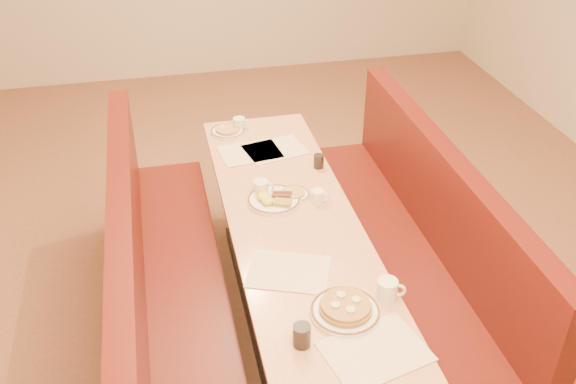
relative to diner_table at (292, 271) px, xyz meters
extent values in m
plane|color=#9E6647|center=(0.00, 0.00, -0.37)|extent=(8.00, 8.00, 0.00)
cube|color=black|center=(0.00, 0.00, -0.34)|extent=(0.55, 1.88, 0.06)
cube|color=black|center=(0.00, 0.00, -0.02)|extent=(0.15, 1.75, 0.71)
cube|color=#E69C6A|center=(0.00, 0.00, 0.36)|extent=(0.70, 2.50, 0.04)
cube|color=#4C3326|center=(-0.68, 0.00, -0.27)|extent=(0.55, 2.50, 0.20)
cube|color=#55110E|center=(-0.68, 0.00, 0.00)|extent=(0.55, 2.50, 0.16)
cube|color=#55110E|center=(-0.89, 0.00, 0.38)|extent=(0.12, 2.50, 0.60)
cube|color=#4C3326|center=(0.68, 0.00, -0.27)|extent=(0.55, 2.50, 0.20)
cube|color=#55110E|center=(0.68, 0.00, 0.00)|extent=(0.55, 2.50, 0.16)
cube|color=#55110E|center=(0.89, 0.00, 0.38)|extent=(0.12, 2.50, 0.60)
cube|color=#F7E7C1|center=(-0.12, -0.44, 0.38)|extent=(0.47, 0.41, 0.00)
cube|color=#F7E7C1|center=(0.12, -1.02, 0.38)|extent=(0.48, 0.41, 0.00)
cube|color=#F7E7C1|center=(-0.10, 0.77, 0.38)|extent=(0.41, 0.33, 0.00)
cube|color=#F7E7C1|center=(0.06, 0.77, 0.38)|extent=(0.43, 0.36, 0.00)
cylinder|color=white|center=(0.06, -0.77, 0.39)|extent=(0.32, 0.32, 0.02)
torus|color=brown|center=(0.06, -0.77, 0.40)|extent=(0.32, 0.32, 0.01)
cylinder|color=#B48F40|center=(0.06, -0.77, 0.41)|extent=(0.24, 0.24, 0.02)
cylinder|color=#B48F40|center=(0.06, -0.77, 0.43)|extent=(0.22, 0.22, 0.02)
cylinder|color=beige|center=(0.12, -0.77, 0.44)|extent=(0.04, 0.04, 0.01)
cylinder|color=beige|center=(0.06, -0.72, 0.44)|extent=(0.04, 0.04, 0.01)
cylinder|color=beige|center=(0.01, -0.78, 0.44)|extent=(0.04, 0.04, 0.01)
cylinder|color=beige|center=(0.07, -0.83, 0.44)|extent=(0.04, 0.04, 0.01)
cylinder|color=white|center=(-0.07, 0.18, 0.39)|extent=(0.31, 0.31, 0.02)
torus|color=brown|center=(-0.07, 0.18, 0.40)|extent=(0.30, 0.30, 0.01)
ellipsoid|color=gold|center=(-0.13, 0.18, 0.42)|extent=(0.08, 0.08, 0.04)
ellipsoid|color=gold|center=(-0.11, 0.14, 0.41)|extent=(0.07, 0.07, 0.04)
ellipsoid|color=gold|center=(-0.12, 0.23, 0.41)|extent=(0.06, 0.06, 0.03)
cylinder|color=brown|center=(-0.02, 0.18, 0.41)|extent=(0.11, 0.05, 0.02)
cylinder|color=brown|center=(-0.01, 0.21, 0.41)|extent=(0.11, 0.05, 0.02)
cube|color=#B38D38|center=(-0.03, 0.12, 0.41)|extent=(0.11, 0.10, 0.02)
cylinder|color=white|center=(0.06, 0.22, 0.38)|extent=(0.19, 0.19, 0.01)
torus|color=brown|center=(0.06, 0.22, 0.39)|extent=(0.19, 0.19, 0.01)
cylinder|color=#D7934C|center=(0.06, 0.22, 0.40)|extent=(0.13, 0.13, 0.01)
ellipsoid|color=gold|center=(0.03, 0.23, 0.40)|extent=(0.04, 0.04, 0.02)
cylinder|color=white|center=(-0.20, 1.07, 0.38)|extent=(0.23, 0.23, 0.02)
torus|color=brown|center=(-0.20, 1.07, 0.39)|extent=(0.23, 0.23, 0.01)
cylinder|color=#D7934C|center=(-0.20, 1.07, 0.40)|extent=(0.16, 0.16, 0.02)
ellipsoid|color=gold|center=(-0.23, 1.09, 0.41)|extent=(0.05, 0.05, 0.02)
cylinder|color=white|center=(0.28, -0.72, 0.43)|extent=(0.10, 0.10, 0.10)
torus|color=white|center=(0.33, -0.74, 0.43)|extent=(0.07, 0.04, 0.07)
cylinder|color=black|center=(0.28, -0.72, 0.47)|extent=(0.08, 0.08, 0.01)
cylinder|color=white|center=(-0.12, 0.27, 0.42)|extent=(0.08, 0.08, 0.09)
torus|color=white|center=(-0.08, 0.26, 0.42)|extent=(0.07, 0.02, 0.06)
cylinder|color=black|center=(-0.12, 0.27, 0.46)|extent=(0.07, 0.07, 0.01)
cylinder|color=white|center=(0.17, 0.12, 0.41)|extent=(0.07, 0.07, 0.08)
torus|color=white|center=(0.21, 0.11, 0.41)|extent=(0.06, 0.03, 0.06)
cylinder|color=black|center=(0.17, 0.12, 0.45)|extent=(0.06, 0.06, 0.01)
cylinder|color=white|center=(-0.12, 1.10, 0.42)|extent=(0.08, 0.08, 0.09)
torus|color=white|center=(-0.08, 1.10, 0.42)|extent=(0.06, 0.02, 0.06)
cylinder|color=black|center=(-0.12, 1.10, 0.46)|extent=(0.07, 0.07, 0.01)
cylinder|color=black|center=(-0.17, -0.92, 0.43)|extent=(0.07, 0.07, 0.10)
cylinder|color=silver|center=(-0.17, -0.92, 0.43)|extent=(0.08, 0.08, 0.11)
cylinder|color=black|center=(0.28, 0.50, 0.42)|extent=(0.06, 0.06, 0.09)
cylinder|color=silver|center=(0.28, 0.50, 0.42)|extent=(0.06, 0.06, 0.09)
camera|label=1|loc=(-0.65, -2.79, 2.40)|focal=40.00mm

